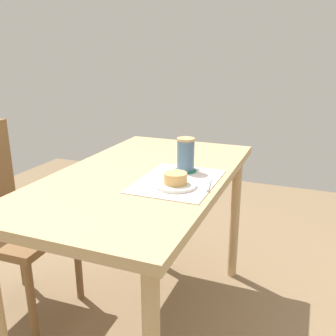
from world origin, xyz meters
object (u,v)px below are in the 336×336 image
Objects in this scene: wooden_chair at (5,216)px; pastry at (175,178)px; dining_table at (143,194)px; pastry_plate at (175,185)px; coffee_mug at (186,154)px.

wooden_chair is 0.89m from pastry.
pastry_plate is at bearing -120.68° from dining_table.
dining_table is 14.32× the size of pastry.
pastry_plate is at bearing -171.98° from coffee_mug.
coffee_mug is at bearing 8.02° from pastry_plate.
coffee_mug reaches higher than dining_table.
pastry is at bearing 88.97° from wooden_chair.
coffee_mug is (0.08, -0.16, 0.17)m from dining_table.
pastry is (-0.11, -0.19, 0.13)m from dining_table.
wooden_chair reaches higher than pastry.
pastry reaches higher than dining_table.
coffee_mug is (0.19, 0.03, 0.04)m from pastry.
coffee_mug is at bearing 8.02° from pastry.
coffee_mug is at bearing 102.21° from wooden_chair.
wooden_chair reaches higher than dining_table.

